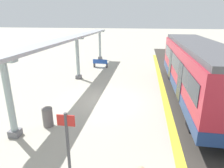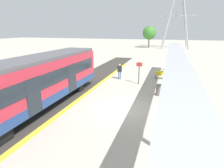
{
  "view_description": "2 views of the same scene",
  "coord_description": "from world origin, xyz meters",
  "px_view_note": "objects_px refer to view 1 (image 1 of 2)",
  "views": [
    {
      "loc": [
        -2.04,
        11.02,
        4.87
      ],
      "look_at": [
        -0.35,
        0.5,
        1.29
      ],
      "focal_mm": 31.72,
      "sensor_mm": 36.0,
      "label": 1
    },
    {
      "loc": [
        2.83,
        -11.32,
        5.18
      ],
      "look_at": [
        -1.05,
        1.16,
        1.29
      ],
      "focal_mm": 29.66,
      "sensor_mm": 36.0,
      "label": 2
    }
  ],
  "objects_px": {
    "canopy_pillar_third": "(9,99)",
    "bench_mid_platform": "(100,63)",
    "canopy_pillar_nearest": "(100,45)",
    "platform_info_sign": "(67,138)",
    "trash_bin": "(48,117)",
    "train_near_carriage": "(196,70)",
    "canopy_pillar_second": "(78,58)"
  },
  "relations": [
    {
      "from": "canopy_pillar_nearest",
      "to": "canopy_pillar_second",
      "type": "xyz_separation_m",
      "value": [
        0.0,
        8.41,
        0.0
      ]
    },
    {
      "from": "train_near_carriage",
      "to": "canopy_pillar_third",
      "type": "height_order",
      "value": "train_near_carriage"
    },
    {
      "from": "canopy_pillar_nearest",
      "to": "platform_info_sign",
      "type": "relative_size",
      "value": 1.54
    },
    {
      "from": "canopy_pillar_second",
      "to": "bench_mid_platform",
      "type": "height_order",
      "value": "canopy_pillar_second"
    },
    {
      "from": "canopy_pillar_second",
      "to": "bench_mid_platform",
      "type": "bearing_deg",
      "value": -103.22
    },
    {
      "from": "canopy_pillar_nearest",
      "to": "canopy_pillar_third",
      "type": "xyz_separation_m",
      "value": [
        0.0,
        17.09,
        0.0
      ]
    },
    {
      "from": "canopy_pillar_third",
      "to": "platform_info_sign",
      "type": "distance_m",
      "value": 3.56
    },
    {
      "from": "bench_mid_platform",
      "to": "trash_bin",
      "type": "relative_size",
      "value": 1.68
    },
    {
      "from": "trash_bin",
      "to": "platform_info_sign",
      "type": "xyz_separation_m",
      "value": [
        -2.09,
        2.72,
        0.88
      ]
    },
    {
      "from": "bench_mid_platform",
      "to": "trash_bin",
      "type": "bearing_deg",
      "value": 90.23
    },
    {
      "from": "canopy_pillar_second",
      "to": "platform_info_sign",
      "type": "xyz_separation_m",
      "value": [
        -3.11,
        10.36,
        -0.39
      ]
    },
    {
      "from": "bench_mid_platform",
      "to": "platform_info_sign",
      "type": "relative_size",
      "value": 0.69
    },
    {
      "from": "train_near_carriage",
      "to": "bench_mid_platform",
      "type": "distance_m",
      "value": 10.39
    },
    {
      "from": "train_near_carriage",
      "to": "platform_info_sign",
      "type": "xyz_separation_m",
      "value": [
        5.47,
        7.55,
        -0.5
      ]
    },
    {
      "from": "platform_info_sign",
      "to": "trash_bin",
      "type": "bearing_deg",
      "value": -52.5
    },
    {
      "from": "canopy_pillar_nearest",
      "to": "bench_mid_platform",
      "type": "distance_m",
      "value": 4.57
    },
    {
      "from": "canopy_pillar_nearest",
      "to": "bench_mid_platform",
      "type": "bearing_deg",
      "value": 102.8
    },
    {
      "from": "canopy_pillar_third",
      "to": "trash_bin",
      "type": "bearing_deg",
      "value": -134.59
    },
    {
      "from": "train_near_carriage",
      "to": "canopy_pillar_second",
      "type": "relative_size",
      "value": 3.72
    },
    {
      "from": "canopy_pillar_third",
      "to": "canopy_pillar_second",
      "type": "bearing_deg",
      "value": -90.0
    },
    {
      "from": "canopy_pillar_second",
      "to": "trash_bin",
      "type": "xyz_separation_m",
      "value": [
        -1.02,
        7.64,
        -1.27
      ]
    },
    {
      "from": "train_near_carriage",
      "to": "bench_mid_platform",
      "type": "bearing_deg",
      "value": -42.44
    },
    {
      "from": "canopy_pillar_nearest",
      "to": "bench_mid_platform",
      "type": "relative_size",
      "value": 2.23
    },
    {
      "from": "bench_mid_platform",
      "to": "trash_bin",
      "type": "distance_m",
      "value": 11.78
    },
    {
      "from": "canopy_pillar_second",
      "to": "canopy_pillar_third",
      "type": "relative_size",
      "value": 1.0
    },
    {
      "from": "train_near_carriage",
      "to": "trash_bin",
      "type": "distance_m",
      "value": 9.07
    },
    {
      "from": "trash_bin",
      "to": "platform_info_sign",
      "type": "bearing_deg",
      "value": 127.5
    },
    {
      "from": "canopy_pillar_third",
      "to": "bench_mid_platform",
      "type": "distance_m",
      "value": 12.91
    },
    {
      "from": "trash_bin",
      "to": "train_near_carriage",
      "type": "bearing_deg",
      "value": -147.42
    },
    {
      "from": "trash_bin",
      "to": "canopy_pillar_nearest",
      "type": "bearing_deg",
      "value": -86.37
    },
    {
      "from": "canopy_pillar_nearest",
      "to": "canopy_pillar_third",
      "type": "relative_size",
      "value": 1.0
    },
    {
      "from": "canopy_pillar_nearest",
      "to": "platform_info_sign",
      "type": "distance_m",
      "value": 19.03
    }
  ]
}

